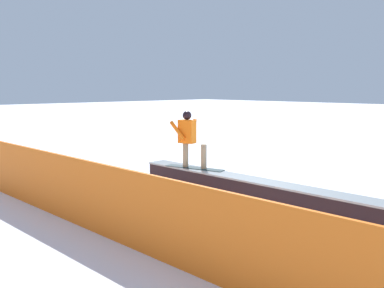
{
  "coord_description": "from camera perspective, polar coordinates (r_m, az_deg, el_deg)",
  "views": [
    {
      "loc": [
        -5.43,
        7.15,
        2.59
      ],
      "look_at": [
        0.91,
        1.03,
        1.39
      ],
      "focal_mm": 38.98,
      "sensor_mm": 36.0,
      "label": 1
    }
  ],
  "objects": [
    {
      "name": "snowboarder",
      "position": [
        10.3,
        -0.4,
        0.91
      ],
      "size": [
        1.58,
        0.7,
        1.41
      ],
      "color": "#16282D",
      "rests_on": "grind_box"
    },
    {
      "name": "grind_box",
      "position": [
        9.27,
        8.6,
        -6.82
      ],
      "size": [
        6.57,
        0.74,
        0.61
      ],
      "color": "black",
      "rests_on": "ground_plane"
    },
    {
      "name": "ground_plane",
      "position": [
        9.34,
        8.57,
        -8.46
      ],
      "size": [
        120.0,
        120.0,
        0.0
      ],
      "primitive_type": "plane",
      "color": "white"
    },
    {
      "name": "safety_fence",
      "position": [
        6.91,
        -8.66,
        -8.72
      ],
      "size": [
        13.02,
        0.49,
        1.29
      ],
      "primitive_type": "cube",
      "rotation": [
        0.0,
        0.0,
        0.03
      ],
      "color": "orange",
      "rests_on": "ground_plane"
    }
  ]
}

